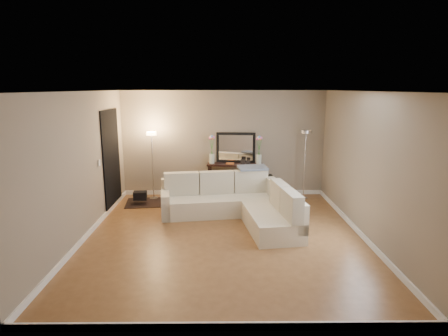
{
  "coord_description": "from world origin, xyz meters",
  "views": [
    {
      "loc": [
        -0.06,
        -6.44,
        2.66
      ],
      "look_at": [
        0.0,
        0.8,
        1.1
      ],
      "focal_mm": 30.0,
      "sensor_mm": 36.0,
      "label": 1
    }
  ],
  "objects_px": {
    "sectional_sofa": "(238,203)",
    "console_table": "(232,178)",
    "floor_lamp_unlit": "(305,151)",
    "floor_lamp_lit": "(152,152)"
  },
  "relations": [
    {
      "from": "sectional_sofa",
      "to": "floor_lamp_unlit",
      "type": "height_order",
      "value": "floor_lamp_unlit"
    },
    {
      "from": "sectional_sofa",
      "to": "console_table",
      "type": "xyz_separation_m",
      "value": [
        -0.09,
        1.57,
        0.15
      ]
    },
    {
      "from": "floor_lamp_unlit",
      "to": "console_table",
      "type": "bearing_deg",
      "value": 172.86
    },
    {
      "from": "sectional_sofa",
      "to": "floor_lamp_unlit",
      "type": "xyz_separation_m",
      "value": [
        1.65,
        1.35,
        0.86
      ]
    },
    {
      "from": "console_table",
      "to": "sectional_sofa",
      "type": "bearing_deg",
      "value": -86.79
    },
    {
      "from": "sectional_sofa",
      "to": "floor_lamp_lit",
      "type": "height_order",
      "value": "floor_lamp_lit"
    },
    {
      "from": "console_table",
      "to": "floor_lamp_lit",
      "type": "relative_size",
      "value": 0.85
    },
    {
      "from": "sectional_sofa",
      "to": "console_table",
      "type": "bearing_deg",
      "value": 93.21
    },
    {
      "from": "floor_lamp_unlit",
      "to": "floor_lamp_lit",
      "type": "bearing_deg",
      "value": 179.42
    },
    {
      "from": "floor_lamp_lit",
      "to": "floor_lamp_unlit",
      "type": "distance_m",
      "value": 3.65
    }
  ]
}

